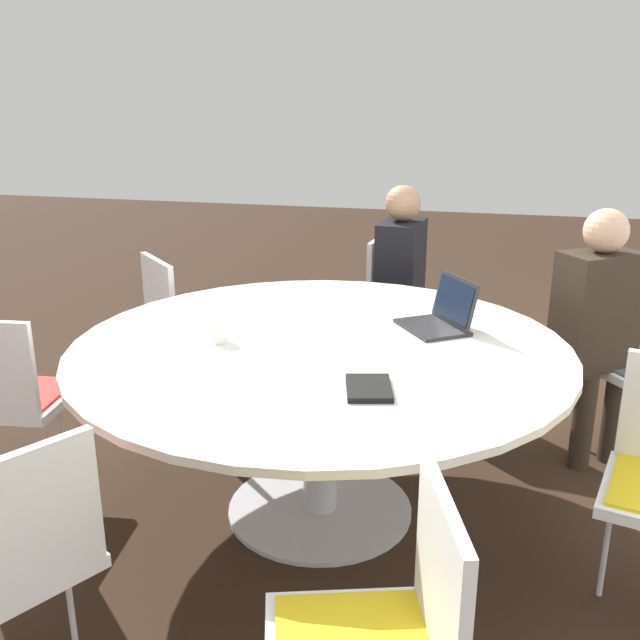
{
  "coord_description": "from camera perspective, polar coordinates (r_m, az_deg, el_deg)",
  "views": [
    {
      "loc": [
        2.58,
        0.62,
        1.72
      ],
      "look_at": [
        0.0,
        0.0,
        0.86
      ],
      "focal_mm": 40.0,
      "sensor_mm": 36.0,
      "label": 1
    }
  ],
  "objects": [
    {
      "name": "ground_plane",
      "position": [
        3.16,
        0.0,
        -14.94
      ],
      "size": [
        16.0,
        16.0,
        0.0
      ],
      "primitive_type": "plane",
      "color": "black"
    },
    {
      "name": "conference_table",
      "position": [
        2.86,
        0.0,
        -4.07
      ],
      "size": [
        1.98,
        1.98,
        0.76
      ],
      "color": "#B7B7BC",
      "rests_on": "ground_plane"
    },
    {
      "name": "chair_0",
      "position": [
        3.81,
        22.87,
        -1.81
      ],
      "size": [
        0.6,
        0.6,
        0.87
      ],
      "rotation": [
        0.0,
        0.0,
        5.32
      ],
      "color": "white",
      "rests_on": "ground_plane"
    },
    {
      "name": "chair_1",
      "position": [
        4.39,
        6.23,
        2.05
      ],
      "size": [
        0.48,
        0.46,
        0.87
      ],
      "rotation": [
        0.0,
        0.0,
        6.18
      ],
      "color": "white",
      "rests_on": "ground_plane"
    },
    {
      "name": "chair_2",
      "position": [
        3.99,
        -10.92,
        0.18
      ],
      "size": [
        0.61,
        0.61,
        0.87
      ],
      "rotation": [
        0.0,
        0.0,
        7.08
      ],
      "color": "white",
      "rests_on": "ground_plane"
    },
    {
      "name": "chair_3",
      "position": [
        3.27,
        -23.75,
        -5.12
      ],
      "size": [
        0.47,
        0.49,
        0.87
      ],
      "rotation": [
        0.0,
        0.0,
        7.97
      ],
      "color": "white",
      "rests_on": "ground_plane"
    },
    {
      "name": "chair_4",
      "position": [
        2.21,
        -23.63,
        -16.63
      ],
      "size": [
        0.59,
        0.58,
        0.87
      ],
      "rotation": [
        0.0,
        0.0,
        8.91
      ],
      "color": "white",
      "rests_on": "ground_plane"
    },
    {
      "name": "chair_5",
      "position": [
        1.81,
        5.13,
        -23.61
      ],
      "size": [
        0.54,
        0.53,
        0.87
      ],
      "rotation": [
        0.0,
        0.0,
        9.72
      ],
      "color": "white",
      "rests_on": "ground_plane"
    },
    {
      "name": "person_0",
      "position": [
        3.54,
        21.33,
        0.19
      ],
      "size": [
        0.39,
        0.42,
        1.22
      ],
      "rotation": [
        0.0,
        0.0,
        5.32
      ],
      "color": "#2D2319",
      "rests_on": "ground_plane"
    },
    {
      "name": "person_1",
      "position": [
        4.1,
        6.66,
        3.66
      ],
      "size": [
        0.38,
        0.29,
        1.22
      ],
      "rotation": [
        0.0,
        0.0,
        6.18
      ],
      "color": "black",
      "rests_on": "ground_plane"
    },
    {
      "name": "laptop",
      "position": [
        3.04,
        9.7,
        0.33
      ],
      "size": [
        0.37,
        0.36,
        0.21
      ],
      "rotation": [
        0.0,
        0.0,
        0.61
      ],
      "color": "#232326",
      "rests_on": "conference_table"
    },
    {
      "name": "spiral_notebook",
      "position": [
        2.4,
        3.93,
        -5.45
      ],
      "size": [
        0.24,
        0.19,
        0.02
      ],
      "color": "black",
      "rests_on": "conference_table"
    },
    {
      "name": "coffee_cup",
      "position": [
        2.86,
        -7.91,
        -1.05
      ],
      "size": [
        0.07,
        0.07,
        0.08
      ],
      "color": "white",
      "rests_on": "conference_table"
    }
  ]
}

